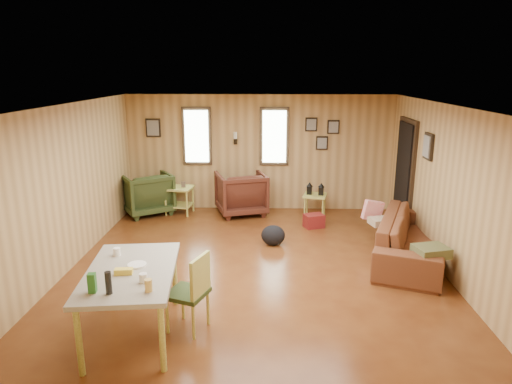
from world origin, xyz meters
TOP-DOWN VIEW (x-y plane):
  - room at (0.17, 0.27)m, footprint 5.54×6.04m
  - sofa at (2.44, 0.35)m, footprint 1.48×2.46m
  - recliner_brown at (-0.37, 2.59)m, footprint 1.15×1.11m
  - recliner_green at (-2.31, 2.57)m, footprint 1.23×1.21m
  - end_table at (-1.64, 2.58)m, footprint 0.61×0.57m
  - side_table at (1.12, 2.44)m, footprint 0.53×0.53m
  - cooler at (1.05, 1.79)m, footprint 0.42×0.36m
  - backpack at (0.28, 0.86)m, footprint 0.45×0.37m
  - sofa_pillows at (2.20, 0.17)m, footprint 0.91×1.89m
  - dining_table at (-1.28, -1.92)m, footprint 1.09×1.64m
  - dining_chair at (-0.64, -1.79)m, footprint 0.53×0.53m

SIDE VIEW (x-z plane):
  - cooler at x=1.05m, z-range 0.00..0.25m
  - backpack at x=0.28m, z-range 0.00..0.35m
  - end_table at x=-1.64m, z-range 0.04..0.73m
  - sofa at x=2.44m, z-range 0.00..0.92m
  - recliner_green at x=-2.31m, z-range 0.00..0.94m
  - recliner_brown at x=-0.37m, z-range 0.00..0.96m
  - side_table at x=1.12m, z-range 0.13..0.84m
  - sofa_pillows at x=2.20m, z-range 0.32..0.70m
  - dining_chair at x=-0.64m, z-range 0.06..0.97m
  - dining_table at x=-1.28m, z-range 0.21..1.23m
  - room at x=0.17m, z-range -0.02..2.43m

